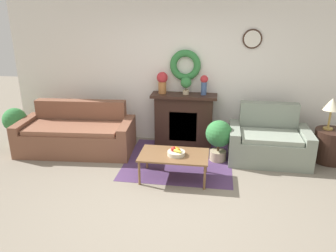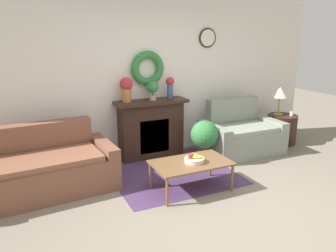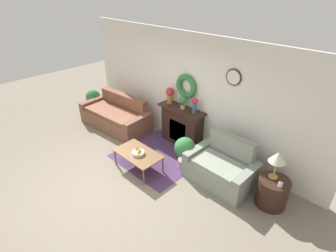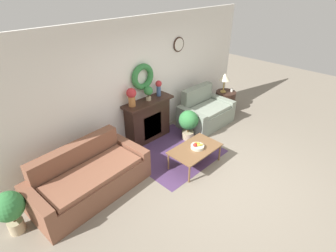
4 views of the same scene
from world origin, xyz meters
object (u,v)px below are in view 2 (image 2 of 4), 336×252
Objects in this scene: fruit_bowl at (194,159)px; loveseat_right at (240,135)px; coffee_table at (191,164)px; mug at (292,113)px; vase_on_mantel_left at (126,88)px; couch_left at (35,170)px; potted_plant_on_mantel at (153,88)px; fireplace at (151,128)px; side_table_by_loveseat at (282,129)px; potted_plant_floor_by_loveseat at (205,137)px; table_lamp at (280,93)px; vase_on_mantel_right at (170,86)px.

loveseat_right is at bearing 32.66° from fruit_bowl.
mug is at bearing 18.87° from coffee_table.
vase_on_mantel_left is (-0.44, 1.43, 0.77)m from fruit_bowl.
loveseat_right is 3.39× the size of vase_on_mantel_left.
couch_left is 2.20m from potted_plant_on_mantel.
potted_plant_on_mantel is (0.03, 1.39, 0.82)m from coffee_table.
fireplace reaches higher than mug.
side_table_by_loveseat is 6.69× the size of mug.
mug is at bearing -10.26° from potted_plant_on_mantel.
table_lamp is at bearing 9.67° from potted_plant_floor_by_loveseat.
couch_left is 4.58m from mug.
vase_on_mantel_left reaches higher than fruit_bowl.
potted_plant_on_mantel is (-2.52, 0.38, 0.91)m from side_table_by_loveseat.
couch_left reaches higher than potted_plant_floor_by_loveseat.
fireplace is 14.59× the size of mug.
fruit_bowl is at bearing -146.34° from loveseat_right.
mug is at bearing -37.87° from side_table_by_loveseat.
mug is at bearing -38.16° from table_lamp.
coffee_table is (1.90, -0.81, 0.06)m from couch_left.
potted_plant_floor_by_loveseat is (-0.85, -0.17, 0.12)m from loveseat_right.
loveseat_right is 16.23× the size of mug.
side_table_by_loveseat is 3.13m from vase_on_mantel_left.
coffee_table is (-0.00, -1.41, -0.13)m from fireplace.
fruit_bowl is at bearing -72.83° from vase_on_mantel_left.
mug is 0.21× the size of vase_on_mantel_left.
mug is 0.26× the size of potted_plant_on_mantel.
mug is 3.19m from vase_on_mantel_left.
vase_on_mantel_left is at bearing 177.41° from potted_plant_on_mantel.
coffee_table is at bearing -156.74° from table_lamp.
vase_on_mantel_right is 0.33m from potted_plant_on_mantel.
fireplace is 2.27× the size of table_lamp.
vase_on_mantel_right is (0.32, 1.43, 0.75)m from fruit_bowl.
table_lamp is 2.92m from vase_on_mantel_left.
fruit_bowl is 2.73m from side_table_by_loveseat.
loveseat_right is 2.53× the size of table_lamp.
couch_left is at bearing -178.68° from mug.
fireplace reaches higher than couch_left.
potted_plant_floor_by_loveseat is (1.07, -0.66, -0.78)m from vase_on_mantel_left.
vase_on_mantel_right is (2.25, 0.60, 0.89)m from couch_left.
fireplace is 0.58× the size of couch_left.
mug is 2.02m from potted_plant_floor_by_loveseat.
loveseat_right is at bearing 11.38° from potted_plant_floor_by_loveseat.
table_lamp is 2.48m from potted_plant_on_mantel.
potted_plant_floor_by_loveseat reaches higher than mug.
couch_left is at bearing 156.74° from fruit_bowl.
vase_on_mantel_left is at bearing 172.27° from side_table_by_loveseat.
vase_on_mantel_right is at bearing 3.51° from potted_plant_on_mantel.
mug is at bearing -10.44° from fireplace.
loveseat_right reaches higher than fruit_bowl.
fruit_bowl is at bearing -88.69° from fireplace.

